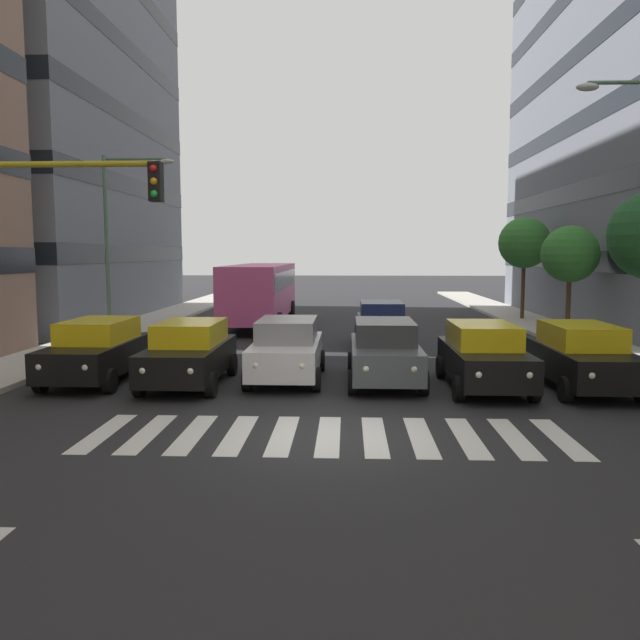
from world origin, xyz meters
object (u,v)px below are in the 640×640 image
(car_5, at_px, (97,350))
(car_2, at_px, (385,351))
(car_row2_0, at_px, (382,324))
(street_lamp_right, at_px, (118,229))
(bus_behind_traffic, at_px, (261,288))
(street_tree_2, at_px, (570,254))
(car_3, at_px, (287,349))
(street_tree_3, at_px, (524,243))
(car_1, at_px, (483,356))
(car_0, at_px, (582,356))
(car_4, at_px, (190,353))

(car_5, bearing_deg, car_2, -179.23)
(car_2, height_order, car_row2_0, same)
(street_lamp_right, bearing_deg, bus_behind_traffic, -125.13)
(bus_behind_traffic, relative_size, street_lamp_right, 1.47)
(car_2, xyz_separation_m, street_tree_2, (-8.26, -9.77, 2.63))
(car_3, distance_m, car_5, 5.27)
(car_3, distance_m, bus_behind_traffic, 13.80)
(street_tree_3, bearing_deg, car_1, 71.78)
(car_2, height_order, street_tree_3, street_tree_3)
(car_row2_0, relative_size, street_tree_2, 0.97)
(car_0, height_order, street_tree_3, street_tree_3)
(car_0, height_order, car_3, same)
(street_tree_2, bearing_deg, car_4, 37.04)
(street_tree_3, bearing_deg, bus_behind_traffic, 10.91)
(car_5, relative_size, street_tree_3, 0.84)
(car_1, distance_m, street_lamp_right, 15.21)
(car_3, bearing_deg, car_2, 173.15)
(car_2, xyz_separation_m, bus_behind_traffic, (5.30, -13.85, 0.97))
(car_0, xyz_separation_m, car_5, (13.08, -0.52, 0.00))
(car_row2_0, bearing_deg, street_tree_2, -160.28)
(street_lamp_right, height_order, street_tree_3, street_lamp_right)
(street_tree_2, bearing_deg, car_row2_0, 19.72)
(street_tree_2, bearing_deg, car_5, 31.31)
(car_4, xyz_separation_m, bus_behind_traffic, (-0.00, -14.31, 0.97))
(car_row2_0, bearing_deg, car_1, 106.80)
(car_5, height_order, street_tree_3, street_tree_3)
(car_1, height_order, street_tree_3, street_tree_3)
(car_4, height_order, street_lamp_right, street_lamp_right)
(bus_behind_traffic, bearing_deg, car_3, 100.78)
(bus_behind_traffic, bearing_deg, car_2, 110.92)
(car_0, xyz_separation_m, car_4, (10.40, -0.17, 0.00))
(car_0, height_order, car_5, same)
(car_2, bearing_deg, car_0, 172.99)
(car_5, xyz_separation_m, bus_behind_traffic, (-2.68, -13.96, 0.97))
(car_4, bearing_deg, car_0, 179.08)
(street_tree_2, bearing_deg, bus_behind_traffic, -16.78)
(street_tree_2, xyz_separation_m, street_tree_3, (0.08, -6.68, 0.58))
(car_0, bearing_deg, car_5, -2.28)
(bus_behind_traffic, relative_size, street_tree_3, 1.99)
(street_lamp_right, relative_size, street_tree_3, 1.35)
(car_2, relative_size, car_4, 1.00)
(car_3, xyz_separation_m, street_tree_3, (-10.90, -16.12, 3.21))
(car_0, distance_m, street_tree_3, 17.65)
(car_2, relative_size, street_tree_2, 0.97)
(car_3, xyz_separation_m, car_4, (2.58, 0.79, 0.00))
(bus_behind_traffic, distance_m, street_tree_2, 14.25)
(bus_behind_traffic, height_order, street_tree_2, street_tree_2)
(street_lamp_right, bearing_deg, car_0, 152.44)
(car_2, bearing_deg, street_lamp_right, -36.00)
(car_row2_0, bearing_deg, car_5, 40.34)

